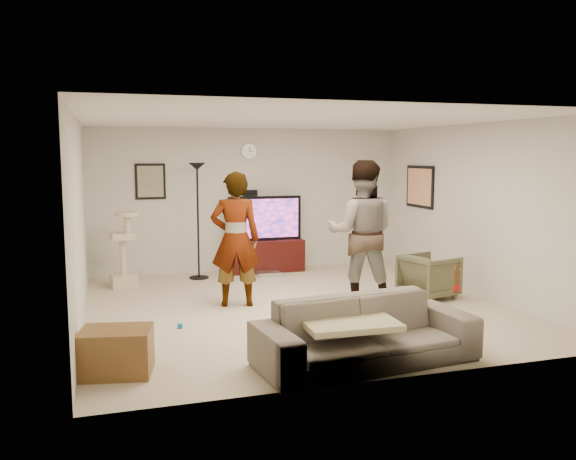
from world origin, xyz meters
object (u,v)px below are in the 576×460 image
object	(u,v)px
floor_lamp	(198,221)
person_left	(235,239)
tv_stand	(265,256)
tv	(265,218)
person_right	(361,233)
beer_bottle	(457,281)
sofa	(366,332)
cat_tree	(123,249)
side_table	(116,352)
armchair	(429,276)

from	to	relation	value
floor_lamp	person_left	bearing A→B (deg)	-84.00
tv_stand	tv	distance (m)	0.66
tv	person_left	distance (m)	2.41
floor_lamp	person_right	distance (m)	3.01
tv	beer_bottle	world-z (taller)	tv
person_right	sofa	xyz separation A→B (m)	(-0.93, -2.19, -0.67)
person_left	beer_bottle	size ratio (longest dim) A/B	7.30
tv	floor_lamp	world-z (taller)	floor_lamp
tv	sofa	distance (m)	4.85
tv_stand	cat_tree	distance (m)	2.51
sofa	beer_bottle	size ratio (longest dim) A/B	8.75
floor_lamp	person_right	xyz separation A→B (m)	(1.87, -2.36, 0.03)
person_right	floor_lamp	bearing A→B (deg)	-29.16
person_right	side_table	distance (m)	3.80
cat_tree	sofa	bearing A→B (deg)	-63.05
person_left	side_table	size ratio (longest dim) A/B	2.82
armchair	floor_lamp	bearing A→B (deg)	36.39
tv_stand	person_right	bearing A→B (deg)	-75.79
cat_tree	side_table	distance (m)	3.85
person_left	side_table	bearing A→B (deg)	64.59
cat_tree	person_left	world-z (taller)	person_left
sofa	armchair	world-z (taller)	sofa
tv_stand	floor_lamp	size ratio (longest dim) A/B	0.70
floor_lamp	cat_tree	world-z (taller)	floor_lamp
floor_lamp	sofa	size ratio (longest dim) A/B	0.87
tv	floor_lamp	xyz separation A→B (m)	(-1.21, -0.25, 0.01)
floor_lamp	armchair	size ratio (longest dim) A/B	2.77
beer_bottle	person_left	bearing A→B (deg)	123.75
sofa	side_table	xyz separation A→B (m)	(-2.35, 0.43, -0.10)
person_left	sofa	size ratio (longest dim) A/B	0.83
tv_stand	beer_bottle	size ratio (longest dim) A/B	5.38
tv_stand	person_left	bearing A→B (deg)	-114.47
tv	floor_lamp	bearing A→B (deg)	-168.39
cat_tree	sofa	world-z (taller)	cat_tree
tv	person_right	distance (m)	2.69
tv	floor_lamp	distance (m)	1.23
floor_lamp	tv_stand	bearing A→B (deg)	11.61
armchair	sofa	bearing A→B (deg)	122.72
sofa	beer_bottle	xyz separation A→B (m)	(1.01, 0.00, 0.44)
person_left	floor_lamp	bearing A→B (deg)	-72.84
floor_lamp	cat_tree	bearing A→B (deg)	-165.83
cat_tree	beer_bottle	bearing A→B (deg)	-53.31
cat_tree	person_right	size ratio (longest dim) A/B	0.60
tv	sofa	bearing A→B (deg)	-93.14
floor_lamp	sofa	distance (m)	4.70
beer_bottle	armchair	bearing A→B (deg)	65.76
tv_stand	tv	bearing A→B (deg)	0.00
cat_tree	side_table	bearing A→B (deg)	-92.89
tv_stand	cat_tree	world-z (taller)	cat_tree
person_left	person_right	distance (m)	1.71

